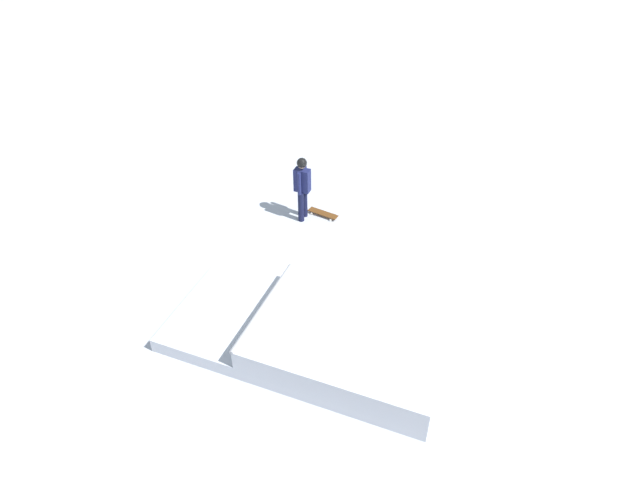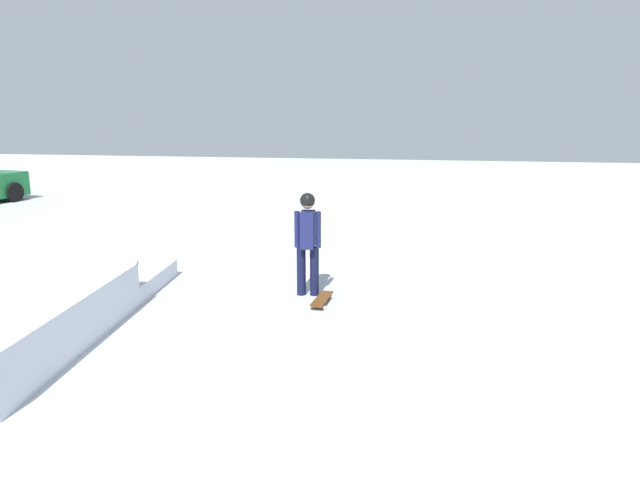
{
  "view_description": "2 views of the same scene",
  "coord_description": "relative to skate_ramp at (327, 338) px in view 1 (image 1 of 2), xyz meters",
  "views": [
    {
      "loc": [
        -3.0,
        7.63,
        8.63
      ],
      "look_at": [
        1.43,
        -1.35,
        0.9
      ],
      "focal_mm": 32.88,
      "sensor_mm": 36.0,
      "label": 1
    },
    {
      "loc": [
        -6.61,
        -4.86,
        3.06
      ],
      "look_at": [
        2.52,
        -3.28,
        1.0
      ],
      "focal_mm": 33.28,
      "sensor_mm": 36.0,
      "label": 2
    }
  ],
  "objects": [
    {
      "name": "skater",
      "position": [
        2.44,
        -3.7,
        0.69
      ],
      "size": [
        0.4,
        0.44,
        1.73
      ],
      "rotation": [
        0.0,
        0.0,
        3.22
      ],
      "color": "black",
      "rests_on": "ground"
    },
    {
      "name": "ground_plane",
      "position": [
        -0.29,
        -0.66,
        -0.32
      ],
      "size": [
        60.0,
        60.0,
        0.0
      ],
      "primitive_type": "plane",
      "color": "#B2B7C1"
    },
    {
      "name": "skate_ramp",
      "position": [
        0.0,
        0.0,
        0.0
      ],
      "size": [
        5.59,
        3.01,
        0.74
      ],
      "rotation": [
        0.0,
        0.0,
        0.08
      ],
      "color": "silver",
      "rests_on": "ground"
    },
    {
      "name": "skateboard",
      "position": [
        2.03,
        -4.01,
        -0.24
      ],
      "size": [
        0.81,
        0.3,
        0.09
      ],
      "rotation": [
        0.0,
        0.0,
        3.07
      ],
      "color": "#593314",
      "rests_on": "ground"
    }
  ]
}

